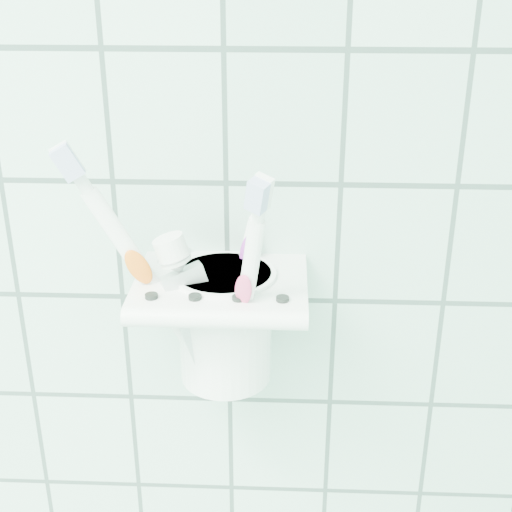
{
  "coord_description": "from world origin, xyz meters",
  "views": [
    {
      "loc": [
        0.71,
        0.64,
        1.54
      ],
      "look_at": [
        0.69,
        1.1,
        1.34
      ],
      "focal_mm": 50.0,
      "sensor_mm": 36.0,
      "label": 1
    }
  ],
  "objects": [
    {
      "name": "holder_bracket",
      "position": [
        0.66,
        1.15,
        1.29
      ],
      "size": [
        0.14,
        0.11,
        0.04
      ],
      "color": "white",
      "rests_on": "wall_back"
    },
    {
      "name": "cup",
      "position": [
        0.66,
        1.16,
        1.25
      ],
      "size": [
        0.08,
        0.08,
        0.1
      ],
      "color": "white",
      "rests_on": "holder_bracket"
    },
    {
      "name": "toothpaste_tube",
      "position": [
        0.66,
        1.14,
        1.28
      ],
      "size": [
        0.06,
        0.04,
        0.14
      ],
      "rotation": [
        -0.13,
        -0.28,
        0.42
      ],
      "color": "silver",
      "rests_on": "cup"
    },
    {
      "name": "toothbrush_orange",
      "position": [
        0.67,
        1.14,
        1.31
      ],
      "size": [
        0.04,
        0.06,
        0.2
      ],
      "rotation": [
        0.19,
        0.26,
        -0.49
      ],
      "color": "white",
      "rests_on": "cup"
    },
    {
      "name": "toothbrush_pink",
      "position": [
        0.65,
        1.15,
        1.32
      ],
      "size": [
        0.1,
        0.03,
        0.22
      ],
      "rotation": [
        -0.07,
        -0.48,
        0.29
      ],
      "color": "white",
      "rests_on": "cup"
    },
    {
      "name": "toothbrush_blue",
      "position": [
        0.65,
        1.15,
        1.31
      ],
      "size": [
        0.05,
        0.07,
        0.2
      ],
      "rotation": [
        -0.38,
        0.26,
        0.02
      ],
      "color": "white",
      "rests_on": "cup"
    }
  ]
}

